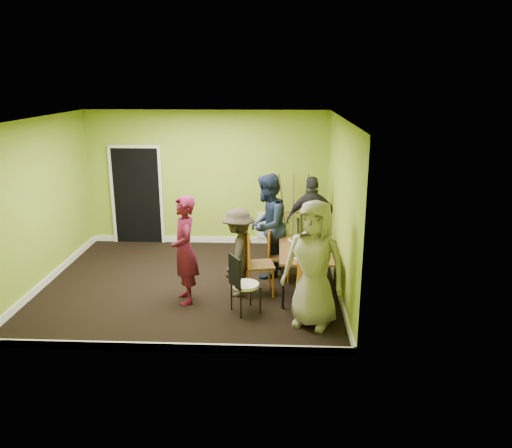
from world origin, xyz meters
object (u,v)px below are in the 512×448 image
Objects in this scene: orange_bottle at (303,243)px; person_standing at (185,250)px; chair_left_near at (254,259)px; chair_front_end at (312,278)px; person_left_far at (267,226)px; chair_bentwood at (242,281)px; blue_bottle at (319,249)px; dining_table at (307,251)px; thermos at (301,242)px; person_left_near at (239,252)px; person_front_end at (314,264)px; easel at (293,211)px; person_back_end at (312,220)px; chair_back_end at (308,232)px; chair_left_far at (275,252)px.

person_standing is at bearing -161.70° from orange_bottle.
chair_left_near is 0.98× the size of chair_front_end.
person_left_far reaches higher than person_standing.
blue_bottle is at bearing 83.56° from chair_bentwood.
thermos is (-0.10, -0.03, 0.17)m from dining_table.
chair_left_near is 0.29m from person_left_near.
person_left_near reaches higher than dining_table.
dining_table is at bearing 89.22° from chair_left_near.
dining_table is 0.82× the size of person_front_end.
dining_table is at bearing -85.68° from easel.
person_standing is (-1.86, -0.62, 0.06)m from orange_bottle.
easel is 2.28m from thermos.
person_standing is 0.93× the size of person_left_far.
chair_bentwood is 0.64× the size of person_left_near.
chair_bentwood is at bearing -155.92° from blue_bottle.
dining_table is 1.41m from person_back_end.
chair_bentwood is 0.54× the size of person_standing.
chair_left_near is 4.80× the size of blue_bottle.
chair_front_end is 1.35m from person_left_near.
chair_left_near reaches higher than chair_back_end.
person_left_near is (-1.26, 0.15, -0.14)m from blue_bottle.
chair_left_far is at bearing 146.64° from orange_bottle.
person_left_far reaches higher than chair_left_near.
person_back_end is (0.27, 1.43, -0.03)m from thermos.
chair_bentwood is at bearing -16.42° from chair_left_far.
chair_left_far is 0.53× the size of person_standing.
person_front_end reaches higher than person_standing.
thermos is at bearing 101.40° from chair_front_end.
dining_table is 1.62× the size of chair_bentwood.
dining_table is at bearing 63.35° from chair_back_end.
easel is at bearing 97.05° from chair_front_end.
easel reaches higher than dining_table.
blue_bottle is 1.73m from person_back_end.
chair_back_end is 10.16× the size of orange_bottle.
person_left_far is (-0.57, 0.71, 0.06)m from thermos.
easel is 0.86× the size of person_front_end.
person_front_end is at bearing -88.54° from dining_table.
dining_table is 1.03× the size of person_left_near.
thermos is at bearing 111.67° from person_left_near.
chair_front_end is at bearing 55.78° from chair_bentwood.
orange_bottle is (-0.08, 1.06, 0.18)m from chair_front_end.
chair_left_far is 1.74m from person_front_end.
chair_left_far is at bearing 48.45° from person_back_end.
thermos is 1.03m from person_left_near.
chair_left_far is 1.39m from chair_bentwood.
chair_front_end is (0.54, -1.37, 0.10)m from chair_left_far.
dining_table is 0.18m from orange_bottle.
chair_back_end is 0.54× the size of person_back_end.
thermos reaches higher than chair_left_far.
person_left_near is at bearing 27.68° from chair_back_end.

